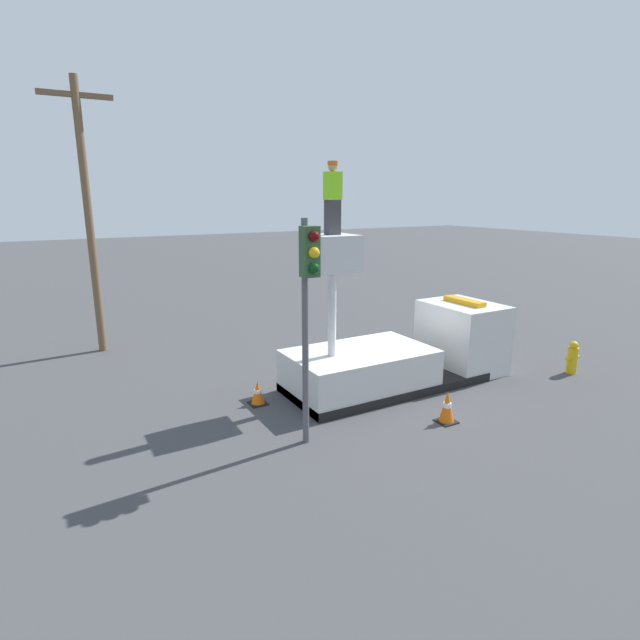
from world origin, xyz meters
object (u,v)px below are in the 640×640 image
Objects in this scene: bucket_truck at (403,354)px; traffic_cone_rear at (258,393)px; traffic_cone_curbside at (447,407)px; worker at (333,198)px; traffic_light_pole at (308,289)px; fire_hydrant at (573,358)px; utility_pole at (88,211)px.

traffic_cone_rear is (-4.25, 0.60, -0.56)m from bucket_truck.
worker is at bearing 121.91° from traffic_cone_curbside.
traffic_light_pole is 4.61m from traffic_cone_curbside.
traffic_light_pole is 6.06× the size of traffic_cone_curbside.
bucket_truck is 10.53× the size of traffic_cone_rear.
traffic_cone_rear is 4.77m from traffic_cone_curbside.
traffic_cone_curbside reaches higher than traffic_cone_rear.
traffic_light_pole is 9.59m from fire_hydrant.
bucket_truck reaches higher than fire_hydrant.
traffic_cone_rear is (-9.25, 2.56, -0.19)m from fire_hydrant.
bucket_truck is at bearing -46.76° from utility_pole.
worker is 0.36× the size of traffic_light_pole.
traffic_light_pole is at bearing -154.37° from bucket_truck.
utility_pole is at bearing 122.15° from worker.
bucket_truck is 2.77m from traffic_cone_curbside.
traffic_light_pole is at bearing -72.42° from utility_pole.
worker is at bearing -57.85° from utility_pole.
worker is at bearing 180.00° from bucket_truck.
utility_pole is (-6.44, 10.26, 4.42)m from traffic_cone_curbside.
utility_pole is (-4.80, 7.63, -0.42)m from worker.
worker is 0.20× the size of utility_pole.
fire_hydrant is at bearing -14.89° from worker.
utility_pole is at bearing 122.09° from traffic_cone_curbside.
traffic_cone_rear is 8.85m from utility_pole.
worker is 2.18× the size of traffic_cone_curbside.
bucket_truck is at bearing 0.00° from worker.
traffic_cone_rear is 0.07× the size of utility_pole.
traffic_light_pole is 10.18m from utility_pole.
worker is 5.30m from traffic_cone_rear.
fire_hydrant is at bearing 0.13° from traffic_light_pole.
bucket_truck is 3.83× the size of worker.
worker reaches higher than fire_hydrant.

